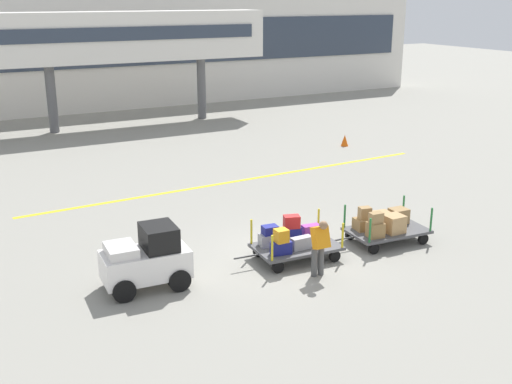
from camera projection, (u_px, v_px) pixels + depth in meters
The scene contains 9 objects.
ground_plane at pixel (287, 256), 17.47m from camera, with size 120.00×120.00×0.00m, color gray.
apron_lead_line at pixel (242, 180), 24.58m from camera, with size 17.15×0.20×0.01m, color yellow.
terminal_building at pixel (69, 50), 38.19m from camera, with size 50.67×2.51×7.50m.
jet_bridge at pixel (96, 38), 32.94m from camera, with size 17.53×3.00×6.12m.
baggage_tug at pixel (147, 259), 15.36m from camera, with size 2.16×1.34×1.58m.
baggage_cart_lead at pixel (291, 241), 17.08m from camera, with size 3.04×1.53×1.17m.
baggage_cart_middle at pixel (384, 225), 18.28m from camera, with size 3.04×1.53×1.12m.
baggage_handler at pixel (320, 245), 15.93m from camera, with size 0.42×0.45×1.56m.
safety_cone_near at pixel (345, 140), 30.12m from camera, with size 0.36×0.36×0.55m, color #EA590F.
Camera 1 is at (-8.41, -13.81, 6.92)m, focal length 44.07 mm.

